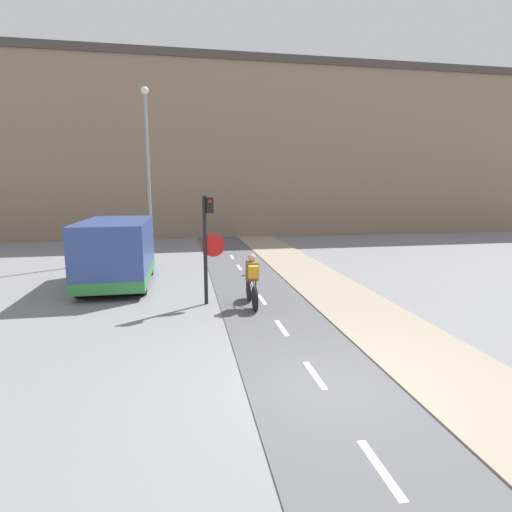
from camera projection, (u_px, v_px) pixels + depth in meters
The scene contains 8 objects.
ground_plane at pixel (324, 389), 6.83m from camera, with size 120.00×120.00×0.00m, color gray.
bike_lane at pixel (324, 389), 6.84m from camera, with size 2.65×60.00×0.02m.
sidewalk_strip at pixel (456, 376), 7.28m from camera, with size 2.40×60.00×0.05m.
building_row_background at pixel (214, 151), 28.24m from camera, with size 60.00×5.20×11.78m.
traffic_light_pole at pixel (208, 238), 11.47m from camera, with size 0.67×0.25×3.17m.
street_lamp_far at pixel (148, 158), 18.80m from camera, with size 0.36×0.36×7.93m.
cyclist_near at pixel (252, 282), 11.43m from camera, with size 0.46×1.72×1.54m.
van at pixel (117, 254), 13.86m from camera, with size 2.19×4.48×2.27m.
Camera 1 is at (-2.29, -6.02, 3.44)m, focal length 28.00 mm.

